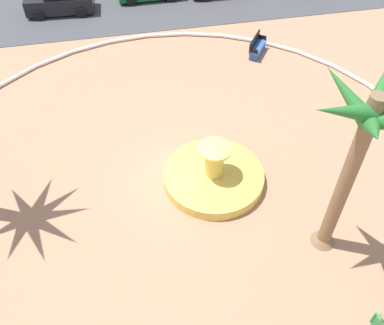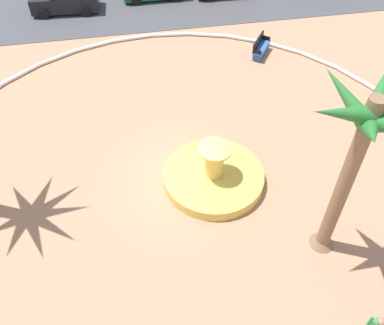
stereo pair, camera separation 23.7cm
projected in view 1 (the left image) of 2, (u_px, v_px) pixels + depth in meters
name	position (u px, v px, depth m)	size (l,w,h in m)	color
ground_plane	(183.00, 179.00, 17.21)	(80.00, 80.00, 0.00)	tan
plaza_curb	(183.00, 178.00, 17.14)	(22.07, 22.07, 0.20)	silver
street_asphalt	(138.00, 1.00, 27.58)	(48.00, 8.00, 0.03)	#424247
fountain	(214.00, 176.00, 16.95)	(3.94, 3.94, 1.83)	gold
palm_tree_near_fountain	(363.00, 141.00, 11.65)	(3.70, 3.37, 6.68)	brown
bench_southeast	(257.00, 48.00, 23.15)	(1.32, 1.60, 1.00)	#335BA8
parked_car_leftmost	(60.00, 0.00, 26.01)	(4.09, 2.10, 1.67)	black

